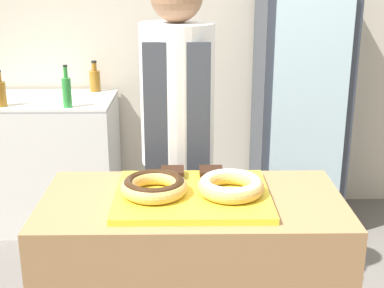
{
  "coord_description": "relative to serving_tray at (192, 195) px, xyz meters",
  "views": [
    {
      "loc": [
        -0.03,
        -1.82,
        1.74
      ],
      "look_at": [
        0.0,
        0.1,
        1.12
      ],
      "focal_mm": 50.0,
      "sensor_mm": 36.0,
      "label": 1
    }
  ],
  "objects": [
    {
      "name": "beverage_fridge",
      "position": [
        0.76,
        1.75,
        -0.07
      ],
      "size": [
        0.58,
        0.63,
        1.75
      ],
      "color": "#333842",
      "rests_on": "ground_plane"
    },
    {
      "name": "wall_back",
      "position": [
        0.0,
        2.13,
        0.4
      ],
      "size": [
        8.0,
        0.06,
        2.7
      ],
      "color": "beige",
      "rests_on": "ground_plane"
    },
    {
      "name": "bottle_green",
      "position": [
        -0.77,
        1.51,
        0.07
      ],
      "size": [
        0.06,
        0.06,
        0.27
      ],
      "color": "#2D8C38",
      "rests_on": "chest_freezer"
    },
    {
      "name": "bottle_amber_b",
      "position": [
        -0.67,
        1.99,
        0.05
      ],
      "size": [
        0.08,
        0.08,
        0.22
      ],
      "color": "#99661E",
      "rests_on": "chest_freezer"
    },
    {
      "name": "brownie_back_left",
      "position": [
        -0.08,
        0.16,
        0.03
      ],
      "size": [
        0.09,
        0.09,
        0.03
      ],
      "color": "black",
      "rests_on": "serving_tray"
    },
    {
      "name": "brownie_back_right",
      "position": [
        0.08,
        0.16,
        0.03
      ],
      "size": [
        0.09,
        0.09,
        0.03
      ],
      "color": "black",
      "rests_on": "serving_tray"
    },
    {
      "name": "bottle_amber",
      "position": [
        -1.21,
        1.54,
        0.05
      ],
      "size": [
        0.07,
        0.07,
        0.23
      ],
      "color": "#99661E",
      "rests_on": "chest_freezer"
    },
    {
      "name": "donut_chocolate_glaze",
      "position": [
        -0.14,
        -0.01,
        0.05
      ],
      "size": [
        0.25,
        0.25,
        0.06
      ],
      "color": "tan",
      "rests_on": "serving_tray"
    },
    {
      "name": "serving_tray",
      "position": [
        0.0,
        0.0,
        0.0
      ],
      "size": [
        0.57,
        0.46,
        0.02
      ],
      "color": "yellow",
      "rests_on": "display_counter"
    },
    {
      "name": "baker_person",
      "position": [
        -0.06,
        0.6,
        0.02
      ],
      "size": [
        0.34,
        0.34,
        1.8
      ],
      "color": "#4C4C51",
      "rests_on": "ground_plane"
    },
    {
      "name": "donut_light_glaze",
      "position": [
        0.14,
        -0.01,
        0.05
      ],
      "size": [
        0.25,
        0.25,
        0.06
      ],
      "color": "tan",
      "rests_on": "serving_tray"
    },
    {
      "name": "chest_freezer",
      "position": [
        -0.99,
        1.75,
        -0.49
      ],
      "size": [
        0.94,
        0.63,
        0.91
      ],
      "color": "silver",
      "rests_on": "ground_plane"
    }
  ]
}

